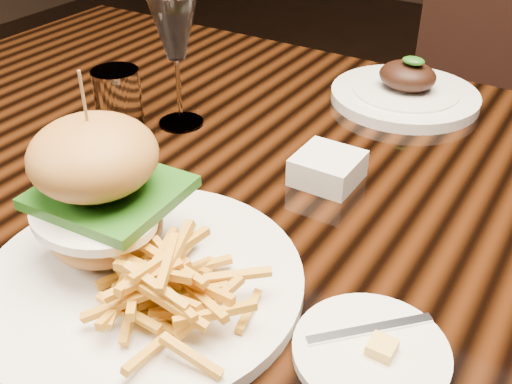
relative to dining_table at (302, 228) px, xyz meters
The scene contains 8 objects.
dining_table is the anchor object (origin of this frame).
burger_plate 0.30m from the dining_table, 101.53° to the right, with size 0.33×0.33×0.22m.
side_saucer 0.31m from the dining_table, 50.22° to the right, with size 0.14×0.14×0.02m.
ramekin 0.10m from the dining_table, 36.38° to the left, with size 0.08×0.08×0.04m, color silver.
wine_glass 0.33m from the dining_table, 169.03° to the left, with size 0.07×0.07×0.20m.
water_tumbler 0.33m from the dining_table, behind, with size 0.07×0.07×0.09m, color white.
far_dish 0.32m from the dining_table, 85.74° to the left, with size 0.24×0.24×0.08m.
chair_far 0.90m from the dining_table, 85.41° to the left, with size 0.50×0.50×0.95m.
Camera 1 is at (0.30, -0.60, 1.17)m, focal length 42.00 mm.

